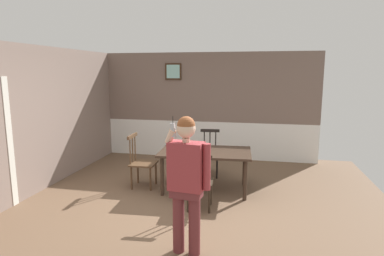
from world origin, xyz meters
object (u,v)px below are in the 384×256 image
at_px(chair_near_window, 142,162).
at_px(chair_by_doorway, 199,181).
at_px(chair_at_table_head, 210,154).
at_px(dining_table, 205,155).
at_px(person_figure, 187,177).

height_order(chair_near_window, chair_by_doorway, chair_near_window).
xyz_separation_m(chair_near_window, chair_at_table_head, (1.15, 0.94, -0.02)).
bearing_deg(chair_near_window, dining_table, 91.17).
relative_size(chair_by_doorway, person_figure, 0.56).
height_order(chair_by_doorway, chair_at_table_head, chair_at_table_head).
relative_size(chair_near_window, person_figure, 0.60).
bearing_deg(chair_at_table_head, dining_table, 87.22).
relative_size(chair_by_doorway, chair_at_table_head, 0.96).
distance_m(dining_table, chair_by_doorway, 0.90).
xyz_separation_m(chair_near_window, chair_by_doorway, (1.26, -0.80, -0.02)).
bearing_deg(person_figure, chair_near_window, -50.36).
height_order(chair_at_table_head, person_figure, person_figure).
bearing_deg(dining_table, chair_at_table_head, 93.58).
bearing_deg(dining_table, chair_near_window, -176.58).
bearing_deg(chair_near_window, person_figure, 30.68).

